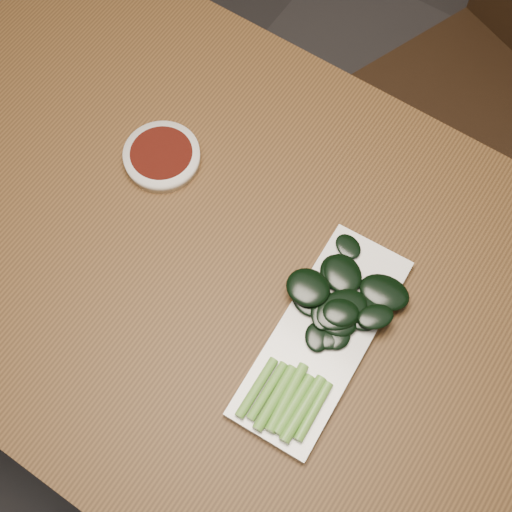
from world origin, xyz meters
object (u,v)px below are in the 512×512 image
Objects in this scene: serving_plate at (322,337)px; sauce_bowl at (162,156)px; chair_far at (499,71)px; gai_lan at (329,321)px; table at (229,277)px.

sauce_bowl is at bearing 163.40° from serving_plate.
sauce_bowl is 0.38m from serving_plate.
chair_far is 0.84m from gai_lan.
chair_far is at bearing 63.84° from sauce_bowl.
gai_lan is at bearing -67.09° from chair_far.
serving_plate is 0.03m from gai_lan.
chair_far is 2.75× the size of gai_lan.
serving_plate is at bearing -16.60° from sauce_bowl.
serving_plate is at bearing -66.94° from chair_far.
gai_lan is at bearing -13.95° from sauce_bowl.
chair_far is at bearing 91.58° from gai_lan.
serving_plate is at bearing -82.05° from gai_lan.
serving_plate is (0.02, -0.81, 0.27)m from chair_far.
table is 0.82m from chair_far.
sauce_bowl is (-0.34, -0.70, 0.28)m from chair_far.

